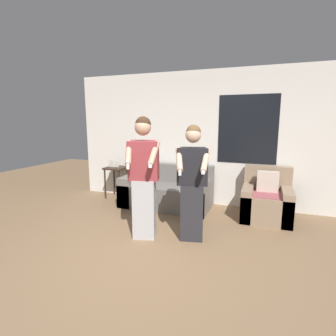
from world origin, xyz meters
The scene contains 7 objects.
ground_plane centered at (0.00, 0.00, 0.00)m, with size 14.00×14.00×0.00m, color #846647.
wall_back centered at (0.02, 2.71, 1.35)m, with size 5.40×0.07×2.70m.
couch centered at (-0.49, 2.23, 0.30)m, with size 1.77×0.88×0.83m.
armchair centered at (1.41, 2.22, 0.31)m, with size 0.82×0.89×0.89m.
side_table centered at (-1.77, 2.42, 0.57)m, with size 0.44×0.45×0.85m.
person_left centered at (-0.28, 0.74, 0.91)m, with size 0.50×0.54×1.77m.
person_right centered at (0.39, 0.93, 0.84)m, with size 0.49×0.52×1.66m.
Camera 1 is at (1.32, -2.58, 1.71)m, focal length 28.00 mm.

